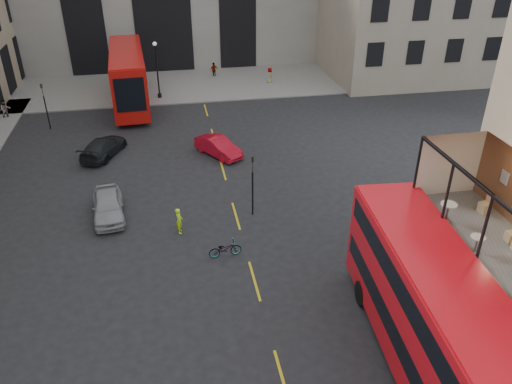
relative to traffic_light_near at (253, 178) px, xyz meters
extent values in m
plane|color=black|center=(1.00, -12.00, -2.42)|extent=(140.00, 140.00, 0.00)
cube|color=black|center=(5.98, -12.00, -0.42)|extent=(0.08, 9.20, 3.00)
cube|color=beige|center=(7.50, -7.00, 3.62)|extent=(3.00, 0.04, 2.90)
cube|color=slate|center=(6.00, -12.00, 2.28)|extent=(0.12, 10.00, 0.18)
cube|color=black|center=(6.00, -12.00, 5.03)|extent=(0.12, 10.00, 0.10)
cube|color=beige|center=(8.92, -8.80, 3.78)|extent=(0.04, 0.45, 0.55)
cube|color=tan|center=(7.50, -12.00, -0.17)|extent=(3.00, 11.00, 4.50)
cube|color=slate|center=(7.50, -12.00, 2.12)|extent=(3.00, 10.00, 0.10)
cube|color=black|center=(-4.00, 30.96, 2.58)|extent=(6.00, 0.12, 10.00)
cube|color=black|center=(-12.00, 30.96, 1.58)|extent=(4.00, 0.12, 8.00)
cube|color=black|center=(4.00, 30.96, 1.58)|extent=(4.00, 0.12, 8.00)
cube|color=slate|center=(-5.00, 26.00, -2.36)|extent=(40.00, 12.00, 0.12)
cylinder|color=black|center=(0.00, 0.00, -1.02)|extent=(0.10, 0.10, 2.80)
imported|color=black|center=(0.00, 0.00, 0.88)|extent=(0.16, 0.20, 1.00)
cylinder|color=black|center=(-14.00, 16.00, -1.02)|extent=(0.10, 0.10, 2.80)
imported|color=black|center=(-14.00, 16.00, 0.88)|extent=(0.16, 0.20, 1.00)
cylinder|color=black|center=(-5.00, 22.00, 0.08)|extent=(0.14, 0.14, 5.00)
cylinder|color=black|center=(-5.00, 22.00, -2.17)|extent=(0.36, 0.36, 0.50)
sphere|color=silver|center=(-5.00, 22.00, 2.73)|extent=(0.36, 0.36, 0.36)
cube|color=red|center=(4.50, -12.55, 0.26)|extent=(3.83, 12.76, 4.46)
cube|color=black|center=(4.50, -12.55, -0.37)|extent=(3.82, 12.08, 0.91)
cube|color=black|center=(4.50, -12.55, 1.63)|extent=(3.82, 12.08, 0.91)
cube|color=red|center=(4.50, -12.55, 2.53)|extent=(3.70, 12.50, 0.14)
cylinder|color=black|center=(3.51, -8.43, -1.85)|extent=(0.41, 1.17, 1.14)
cylinder|color=black|center=(6.12, -8.64, -1.85)|extent=(0.41, 1.17, 1.14)
cube|color=#AE100C|center=(-7.56, 20.80, 0.25)|extent=(3.55, 12.66, 4.44)
cube|color=black|center=(-7.56, 20.80, -0.38)|extent=(3.55, 11.98, 0.91)
cube|color=black|center=(-7.56, 20.80, 1.62)|extent=(3.55, 11.98, 0.91)
cube|color=#AE100C|center=(-7.56, 20.80, 2.50)|extent=(3.42, 12.41, 0.14)
cylinder|color=black|center=(-9.08, 24.73, -1.86)|extent=(0.38, 1.15, 1.14)
cylinder|color=black|center=(-6.48, 24.88, -1.86)|extent=(0.38, 1.15, 1.14)
cylinder|color=black|center=(-8.61, 16.35, -1.86)|extent=(0.38, 1.15, 1.14)
cylinder|color=black|center=(-6.01, 16.50, -1.86)|extent=(0.38, 1.15, 1.14)
imported|color=gray|center=(-8.33, 1.34, -1.69)|extent=(2.16, 4.46, 1.47)
imported|color=#B60B1D|center=(-1.01, 8.50, -1.76)|extent=(3.40, 4.18, 1.34)
imported|color=black|center=(-9.25, 10.00, -1.76)|extent=(3.55, 4.98, 1.34)
imported|color=gray|center=(-2.13, -3.75, -1.98)|extent=(1.75, 0.73, 0.90)
imported|color=#C1FF1A|center=(-4.33, -1.11, -1.66)|extent=(0.37, 0.56, 1.53)
imported|color=gray|center=(-18.00, 19.06, -1.55)|extent=(1.03, 0.93, 1.74)
imported|color=gray|center=(-7.81, 19.18, -1.44)|extent=(1.46, 1.25, 1.96)
imported|color=gray|center=(0.88, 28.00, -1.64)|extent=(1.00, 0.75, 1.57)
imported|color=gray|center=(6.27, 24.68, -1.61)|extent=(0.64, 0.87, 1.64)
cylinder|color=beige|center=(6.42, -11.30, 2.84)|extent=(0.54, 0.54, 0.04)
cylinder|color=slate|center=(6.42, -11.30, 2.51)|extent=(0.07, 0.07, 0.63)
cylinder|color=slate|center=(6.42, -11.30, 2.19)|extent=(0.40, 0.40, 0.03)
cylinder|color=beige|center=(6.42, -9.16, 2.98)|extent=(0.66, 0.66, 0.04)
cylinder|color=slate|center=(6.42, -9.16, 2.58)|extent=(0.09, 0.09, 0.77)
cylinder|color=slate|center=(6.42, -9.16, 2.19)|extent=(0.48, 0.48, 0.03)
cube|color=tan|center=(8.13, -10.95, 2.38)|extent=(0.39, 0.39, 0.41)
cube|color=tan|center=(8.35, -8.81, 2.40)|extent=(0.47, 0.47, 0.44)
cube|color=tan|center=(8.53, -8.79, 2.81)|extent=(0.10, 0.41, 0.39)
camera|label=1|loc=(-4.42, -24.64, 13.36)|focal=35.00mm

